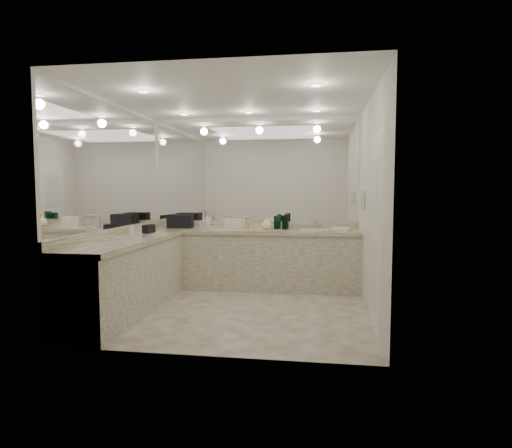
% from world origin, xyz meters
% --- Properties ---
extents(floor, '(3.20, 3.20, 0.00)m').
position_xyz_m(floor, '(0.00, 0.00, 0.00)').
color(floor, beige).
rests_on(floor, ground).
extents(ceiling, '(3.20, 3.20, 0.00)m').
position_xyz_m(ceiling, '(0.00, 0.00, 2.60)').
color(ceiling, white).
rests_on(ceiling, floor).
extents(wall_back, '(3.20, 0.02, 2.60)m').
position_xyz_m(wall_back, '(0.00, 1.50, 1.30)').
color(wall_back, silver).
rests_on(wall_back, floor).
extents(wall_left, '(0.02, 3.00, 2.60)m').
position_xyz_m(wall_left, '(-1.60, 0.00, 1.30)').
color(wall_left, silver).
rests_on(wall_left, floor).
extents(wall_right, '(0.02, 3.00, 2.60)m').
position_xyz_m(wall_right, '(1.60, 0.00, 1.30)').
color(wall_right, silver).
rests_on(wall_right, floor).
extents(vanity_back_base, '(3.20, 0.60, 0.84)m').
position_xyz_m(vanity_back_base, '(0.00, 1.20, 0.42)').
color(vanity_back_base, beige).
rests_on(vanity_back_base, floor).
extents(vanity_back_top, '(3.20, 0.64, 0.06)m').
position_xyz_m(vanity_back_top, '(0.00, 1.19, 0.87)').
color(vanity_back_top, beige).
rests_on(vanity_back_top, vanity_back_base).
extents(vanity_left_base, '(0.60, 2.40, 0.84)m').
position_xyz_m(vanity_left_base, '(-1.30, -0.30, 0.42)').
color(vanity_left_base, beige).
rests_on(vanity_left_base, floor).
extents(vanity_left_top, '(0.64, 2.42, 0.06)m').
position_xyz_m(vanity_left_top, '(-1.29, -0.30, 0.87)').
color(vanity_left_top, beige).
rests_on(vanity_left_top, vanity_left_base).
extents(backsplash_back, '(3.20, 0.04, 0.10)m').
position_xyz_m(backsplash_back, '(0.00, 1.48, 0.95)').
color(backsplash_back, beige).
rests_on(backsplash_back, vanity_back_top).
extents(backsplash_left, '(0.04, 3.00, 0.10)m').
position_xyz_m(backsplash_left, '(-1.58, 0.00, 0.95)').
color(backsplash_left, beige).
rests_on(backsplash_left, vanity_left_top).
extents(mirror_back, '(3.12, 0.01, 1.55)m').
position_xyz_m(mirror_back, '(0.00, 1.49, 1.77)').
color(mirror_back, white).
rests_on(mirror_back, wall_back).
extents(mirror_left, '(0.01, 2.92, 1.55)m').
position_xyz_m(mirror_left, '(-1.59, 0.00, 1.77)').
color(mirror_left, white).
rests_on(mirror_left, wall_left).
extents(sink, '(0.44, 0.44, 0.03)m').
position_xyz_m(sink, '(0.95, 1.20, 0.90)').
color(sink, white).
rests_on(sink, vanity_back_top).
extents(faucet, '(0.24, 0.16, 0.14)m').
position_xyz_m(faucet, '(0.95, 1.41, 0.97)').
color(faucet, silver).
rests_on(faucet, vanity_back_top).
extents(wall_phone, '(0.06, 0.10, 0.24)m').
position_xyz_m(wall_phone, '(1.56, 0.70, 1.35)').
color(wall_phone, white).
rests_on(wall_phone, wall_right).
extents(door, '(0.02, 0.82, 2.10)m').
position_xyz_m(door, '(1.59, -0.50, 1.05)').
color(door, white).
rests_on(door, wall_right).
extents(black_toiletry_bag, '(0.39, 0.27, 0.21)m').
position_xyz_m(black_toiletry_bag, '(-1.13, 1.25, 1.01)').
color(black_toiletry_bag, black).
rests_on(black_toiletry_bag, vanity_back_top).
extents(black_bag_spill, '(0.12, 0.21, 0.11)m').
position_xyz_m(black_bag_spill, '(-1.30, 0.41, 0.96)').
color(black_bag_spill, black).
rests_on(black_bag_spill, vanity_left_top).
extents(cream_cosmetic_case, '(0.30, 0.21, 0.16)m').
position_xyz_m(cream_cosmetic_case, '(-0.26, 1.19, 0.98)').
color(cream_cosmetic_case, beige).
rests_on(cream_cosmetic_case, vanity_back_top).
extents(hand_towel, '(0.28, 0.22, 0.04)m').
position_xyz_m(hand_towel, '(1.32, 1.17, 0.92)').
color(hand_towel, white).
rests_on(hand_towel, vanity_back_top).
extents(lotion_left, '(0.06, 0.06, 0.13)m').
position_xyz_m(lotion_left, '(-1.30, -0.13, 0.97)').
color(lotion_left, white).
rests_on(lotion_left, vanity_left_top).
extents(soap_bottle_a, '(0.10, 0.10, 0.20)m').
position_xyz_m(soap_bottle_a, '(-0.69, 1.22, 1.00)').
color(soap_bottle_a, white).
rests_on(soap_bottle_a, vanity_back_top).
extents(soap_bottle_b, '(0.11, 0.11, 0.19)m').
position_xyz_m(soap_bottle_b, '(-0.73, 1.13, 1.00)').
color(soap_bottle_b, '#B2B3D1').
rests_on(soap_bottle_b, vanity_back_top).
extents(soap_bottle_c, '(0.16, 0.16, 0.19)m').
position_xyz_m(soap_bottle_c, '(0.23, 1.16, 1.00)').
color(soap_bottle_c, '#FEF89E').
rests_on(soap_bottle_c, vanity_back_top).
extents(green_bottle_0, '(0.07, 0.07, 0.20)m').
position_xyz_m(green_bottle_0, '(0.36, 1.25, 1.00)').
color(green_bottle_0, '#084424').
rests_on(green_bottle_0, vanity_back_top).
extents(green_bottle_1, '(0.07, 0.07, 0.19)m').
position_xyz_m(green_bottle_1, '(0.39, 1.34, 0.99)').
color(green_bottle_1, '#084424').
rests_on(green_bottle_1, vanity_back_top).
extents(green_bottle_2, '(0.07, 0.07, 0.22)m').
position_xyz_m(green_bottle_2, '(0.51, 1.30, 1.01)').
color(green_bottle_2, '#084424').
rests_on(green_bottle_2, vanity_back_top).
extents(green_bottle_3, '(0.07, 0.07, 0.19)m').
position_xyz_m(green_bottle_3, '(0.49, 1.25, 0.99)').
color(green_bottle_3, '#084424').
rests_on(green_bottle_3, vanity_back_top).
extents(green_bottle_4, '(0.07, 0.07, 0.21)m').
position_xyz_m(green_bottle_4, '(0.49, 1.22, 1.01)').
color(green_bottle_4, '#084424').
rests_on(green_bottle_4, vanity_back_top).
extents(amenity_bottle_0, '(0.06, 0.06, 0.09)m').
position_xyz_m(amenity_bottle_0, '(-1.27, 1.17, 0.94)').
color(amenity_bottle_0, silver).
rests_on(amenity_bottle_0, vanity_back_top).
extents(amenity_bottle_1, '(0.04, 0.04, 0.08)m').
position_xyz_m(amenity_bottle_1, '(0.38, 1.31, 0.94)').
color(amenity_bottle_1, '#9966B2').
rests_on(amenity_bottle_1, vanity_back_top).
extents(amenity_bottle_2, '(0.05, 0.05, 0.10)m').
position_xyz_m(amenity_bottle_2, '(-0.03, 1.32, 0.95)').
color(amenity_bottle_2, '#F2D84C').
rests_on(amenity_bottle_2, vanity_back_top).
extents(amenity_bottle_3, '(0.05, 0.05, 0.06)m').
position_xyz_m(amenity_bottle_3, '(0.62, 1.33, 0.93)').
color(amenity_bottle_3, '#E0B28C').
rests_on(amenity_bottle_3, vanity_back_top).
extents(amenity_bottle_4, '(0.05, 0.05, 0.14)m').
position_xyz_m(amenity_bottle_4, '(-0.19, 1.27, 0.97)').
color(amenity_bottle_4, silver).
rests_on(amenity_bottle_4, vanity_back_top).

